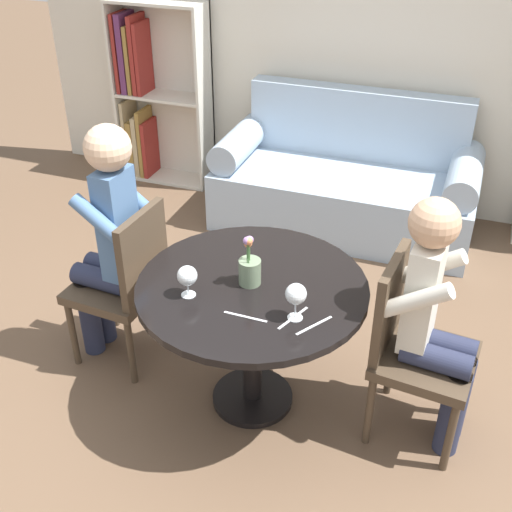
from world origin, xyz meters
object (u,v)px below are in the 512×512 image
(chair_left, at_px, (127,280))
(wine_glass_right, at_px, (296,295))
(person_left, at_px, (108,239))
(bookshelf_left, at_px, (153,96))
(person_right, at_px, (437,321))
(couch, at_px, (346,184))
(chair_right, at_px, (411,343))
(wine_glass_left, at_px, (187,276))
(flower_vase, at_px, (250,268))

(chair_left, relative_size, wine_glass_right, 5.41)
(person_left, bearing_deg, bookshelf_left, -153.73)
(bookshelf_left, height_order, person_left, bookshelf_left)
(chair_left, relative_size, person_left, 0.68)
(person_right, distance_m, wine_glass_right, 0.62)
(couch, xyz_separation_m, person_left, (-0.79, -1.82, 0.40))
(chair_right, distance_m, wine_glass_right, 0.62)
(person_left, bearing_deg, chair_left, 87.20)
(bookshelf_left, xyz_separation_m, chair_right, (2.36, -2.09, -0.19))
(chair_left, distance_m, chair_right, 1.42)
(person_left, height_order, wine_glass_left, person_left)
(couch, relative_size, chair_right, 2.00)
(chair_right, xyz_separation_m, wine_glass_left, (-0.94, -0.26, 0.31))
(wine_glass_left, bearing_deg, chair_right, 15.62)
(bookshelf_left, relative_size, flower_vase, 5.70)
(person_right, bearing_deg, wine_glass_left, 109.15)
(bookshelf_left, relative_size, person_left, 1.07)
(couch, relative_size, chair_left, 2.00)
(wine_glass_left, relative_size, flower_vase, 0.59)
(wine_glass_left, xyz_separation_m, flower_vase, (0.22, 0.18, -0.02))
(flower_vase, bearing_deg, chair_right, 6.81)
(couch, bearing_deg, wine_glass_right, -83.18)
(flower_vase, bearing_deg, person_right, 5.06)
(couch, xyz_separation_m, chair_left, (-0.71, -1.83, 0.18))
(person_right, xyz_separation_m, flower_vase, (-0.81, -0.07, 0.13))
(wine_glass_right, relative_size, flower_vase, 0.67)
(chair_left, distance_m, wine_glass_right, 1.05)
(wine_glass_right, distance_m, flower_vase, 0.32)
(person_left, relative_size, wine_glass_right, 7.90)
(person_right, relative_size, wine_glass_right, 7.28)
(person_left, bearing_deg, flower_vase, 86.85)
(bookshelf_left, distance_m, person_right, 3.23)
(bookshelf_left, height_order, wine_glass_right, bookshelf_left)
(person_left, relative_size, wine_glass_left, 9.02)
(chair_right, bearing_deg, bookshelf_left, 54.04)
(bookshelf_left, relative_size, wine_glass_left, 9.69)
(bookshelf_left, bearing_deg, chair_right, -41.54)
(person_right, xyz_separation_m, wine_glass_left, (-1.03, -0.25, 0.15))
(chair_right, distance_m, person_right, 0.18)
(person_right, bearing_deg, bookshelf_left, 54.89)
(person_left, distance_m, person_right, 1.59)
(couch, height_order, chair_right, couch)
(wine_glass_left, distance_m, wine_glass_right, 0.48)
(wine_glass_left, height_order, wine_glass_right, wine_glass_right)
(bookshelf_left, height_order, person_right, bookshelf_left)
(couch, distance_m, wine_glass_left, 2.16)
(couch, bearing_deg, chair_left, -111.26)
(chair_right, xyz_separation_m, wine_glass_right, (-0.46, -0.26, 0.32))
(chair_right, xyz_separation_m, flower_vase, (-0.73, -0.09, 0.29))
(bookshelf_left, bearing_deg, flower_vase, -53.09)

